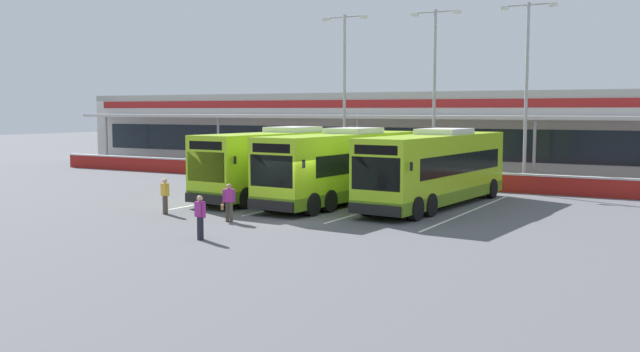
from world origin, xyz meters
name	(u,v)px	position (x,y,z in m)	size (l,w,h in m)	color
ground_plane	(287,218)	(0.00, 0.00, 0.00)	(200.00, 200.00, 0.00)	#56565B
terminal_building	(474,132)	(0.00, 26.91, 3.01)	(70.00, 13.00, 6.00)	silver
red_barrier_wall	(413,178)	(0.00, 14.50, 0.56)	(60.00, 0.40, 1.10)	maroon
coach_bus_leftmost	(283,164)	(-4.17, 6.19, 1.79)	(3.62, 12.30, 3.78)	#9ED11E
coach_bus_left_centre	(344,168)	(-0.24, 5.78, 1.79)	(3.62, 12.30, 3.78)	#9ED11E
coach_bus_centre	(436,170)	(4.28, 6.79, 1.79)	(3.62, 12.30, 3.78)	#9ED11E
bay_stripe_far_west	(249,195)	(-6.30, 6.00, 0.00)	(0.14, 13.00, 0.01)	silver
bay_stripe_west	(314,200)	(-2.10, 6.00, 0.00)	(0.14, 13.00, 0.01)	silver
bay_stripe_mid_west	(388,205)	(2.10, 6.00, 0.00)	(0.14, 13.00, 0.01)	silver
bay_stripe_centre	(470,211)	(6.30, 6.00, 0.00)	(0.14, 13.00, 0.01)	silver
pedestrian_with_handbag	(229,202)	(-1.64, -2.04, 0.86)	(0.62, 0.50, 1.62)	#4C4238
pedestrian_in_dark_coat	(200,216)	(-0.07, -5.85, 0.87)	(0.54, 0.36, 1.62)	black
pedestrian_child	(165,195)	(-5.48, -1.67, 0.87)	(0.54, 0.36, 1.62)	#4C4238
lamp_post_west	(344,86)	(-5.77, 16.46, 6.29)	(3.24, 0.28, 11.00)	#9E9EA3
lamp_post_centre	(434,85)	(0.34, 17.10, 6.29)	(3.24, 0.28, 11.00)	#9E9EA3
lamp_post_east	(527,83)	(6.16, 16.92, 6.29)	(3.24, 0.28, 11.00)	#9E9EA3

